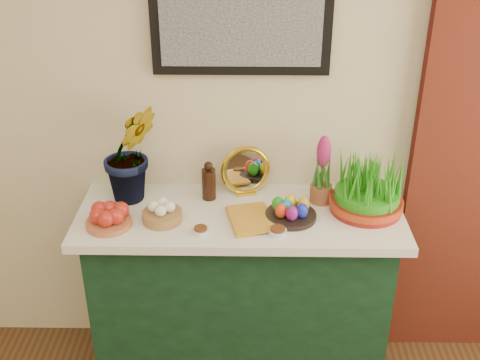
# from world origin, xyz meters

# --- Properties ---
(sideboard) EXTENTS (1.30, 0.45, 0.85)m
(sideboard) POSITION_xyz_m (0.04, 2.00, 0.42)
(sideboard) COLOR #143821
(sideboard) RESTS_ON ground
(tablecloth) EXTENTS (1.40, 0.55, 0.04)m
(tablecloth) POSITION_xyz_m (0.04, 2.00, 0.87)
(tablecloth) COLOR silver
(tablecloth) RESTS_ON sideboard
(hyacinth_green) EXTENTS (0.37, 0.35, 0.59)m
(hyacinth_green) POSITION_xyz_m (-0.43, 2.12, 1.18)
(hyacinth_green) COLOR #2B661C
(hyacinth_green) RESTS_ON tablecloth
(apple_bowl) EXTENTS (0.20, 0.20, 0.10)m
(apple_bowl) POSITION_xyz_m (-0.50, 1.88, 0.93)
(apple_bowl) COLOR #AF5F38
(apple_bowl) RESTS_ON tablecloth
(garlic_basket) EXTENTS (0.20, 0.20, 0.09)m
(garlic_basket) POSITION_xyz_m (-0.28, 1.92, 0.93)
(garlic_basket) COLOR #9F7640
(garlic_basket) RESTS_ON tablecloth
(vinegar_cruet) EXTENTS (0.06, 0.06, 0.18)m
(vinegar_cruet) POSITION_xyz_m (-0.10, 2.12, 0.97)
(vinegar_cruet) COLOR black
(vinegar_cruet) RESTS_ON tablecloth
(mirror) EXTENTS (0.23, 0.11, 0.23)m
(mirror) POSITION_xyz_m (0.06, 2.17, 1.00)
(mirror) COLOR gold
(mirror) RESTS_ON tablecloth
(book) EXTENTS (0.20, 0.26, 0.03)m
(book) POSITION_xyz_m (0.00, 1.90, 0.91)
(book) COLOR orange
(book) RESTS_ON tablecloth
(spice_dish_left) EXTENTS (0.07, 0.07, 0.03)m
(spice_dish_left) POSITION_xyz_m (-0.12, 1.83, 0.90)
(spice_dish_left) COLOR silver
(spice_dish_left) RESTS_ON tablecloth
(spice_dish_right) EXTENTS (0.08, 0.08, 0.03)m
(spice_dish_right) POSITION_xyz_m (0.20, 1.83, 0.90)
(spice_dish_right) COLOR silver
(spice_dish_right) RESTS_ON tablecloth
(egg_plate) EXTENTS (0.22, 0.22, 0.09)m
(egg_plate) POSITION_xyz_m (0.25, 1.95, 0.93)
(egg_plate) COLOR black
(egg_plate) RESTS_ON tablecloth
(hyacinth_pink) EXTENTS (0.10, 0.10, 0.32)m
(hyacinth_pink) POSITION_xyz_m (0.40, 2.10, 1.03)
(hyacinth_pink) COLOR brown
(hyacinth_pink) RESTS_ON tablecloth
(wheatgrass_sabzeh) EXTENTS (0.32, 0.32, 0.26)m
(wheatgrass_sabzeh) POSITION_xyz_m (0.58, 2.02, 1.00)
(wheatgrass_sabzeh) COLOR maroon
(wheatgrass_sabzeh) RESTS_ON tablecloth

